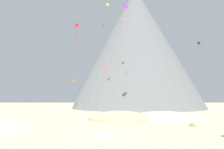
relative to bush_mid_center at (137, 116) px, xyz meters
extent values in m
plane|color=beige|center=(-7.95, -23.25, -0.30)|extent=(400.00, 400.00, 0.00)
ellipsoid|color=beige|center=(7.17, -1.53, -0.30)|extent=(24.13, 25.70, 3.13)
ellipsoid|color=#C6B284|center=(-4.38, -4.08, -0.30)|extent=(21.35, 20.86, 3.91)
cone|color=#477238|center=(0.00, 0.00, 0.00)|extent=(3.13, 3.13, 0.59)
cone|color=#477238|center=(-23.66, -13.44, -0.06)|extent=(3.67, 3.67, 0.47)
cone|color=#386633|center=(-26.54, -9.38, 0.02)|extent=(3.65, 3.65, 0.63)
cone|color=#568442|center=(9.45, -6.63, 0.03)|extent=(2.11, 2.11, 0.65)
cone|color=#668C4C|center=(7.90, -15.34, 0.03)|extent=(1.93, 1.93, 0.65)
cone|color=slate|center=(6.77, 50.43, 33.39)|extent=(79.48, 79.48, 67.37)
cone|color=slate|center=(17.24, 50.10, 19.94)|extent=(20.83, 20.83, 40.47)
cube|color=green|center=(-9.90, 21.62, 33.16)|extent=(0.76, 0.87, 0.93)
cylinder|color=green|center=(-10.16, 21.62, 30.83)|extent=(0.18, 0.60, 3.75)
cone|color=purple|center=(-1.97, 9.25, 34.92)|extent=(2.06, 1.05, 1.99)
cube|color=#E5668C|center=(-8.07, -1.63, 13.12)|extent=(0.67, 0.12, 1.31)
cylinder|color=#E5668C|center=(-7.79, -1.63, 11.15)|extent=(0.25, 0.19, 2.69)
cube|color=pink|center=(-1.85, 21.40, 35.75)|extent=(1.03, 0.82, 1.27)
cylinder|color=pink|center=(-1.73, 21.40, 33.60)|extent=(0.33, 0.45, 3.06)
cone|color=gold|center=(-7.89, 16.09, 39.09)|extent=(1.28, 0.67, 1.23)
cylinder|color=gold|center=(-7.78, 16.09, 37.61)|extent=(0.10, 0.30, 1.75)
cube|color=#33BCDB|center=(-18.64, 4.89, 14.10)|extent=(0.72, 0.70, 0.85)
cylinder|color=#5138B2|center=(-18.73, 4.89, 12.65)|extent=(0.31, 0.09, 2.10)
cube|color=black|center=(17.86, 1.21, 19.92)|extent=(0.59, 0.77, 0.83)
cylinder|color=#D1339E|center=(17.98, 1.21, 17.45)|extent=(0.49, 0.55, 4.16)
cube|color=orange|center=(-23.22, 33.15, 12.37)|extent=(1.34, 1.35, 0.50)
cube|color=orange|center=(-23.22, 33.15, 12.92)|extent=(1.34, 1.35, 0.50)
cylinder|color=#8CD133|center=(-23.38, 33.15, 10.76)|extent=(0.44, 0.14, 2.76)
cube|color=#D1339E|center=(-0.76, 15.06, 39.95)|extent=(0.27, 0.74, 1.00)
cylinder|color=#33BCDB|center=(-0.77, 15.06, 37.66)|extent=(0.24, 0.26, 3.64)
cube|color=red|center=(-16.48, 2.45, 25.31)|extent=(1.12, 1.10, 0.47)
cube|color=red|center=(-16.48, 2.45, 25.79)|extent=(1.12, 1.10, 0.47)
cylinder|color=red|center=(-16.65, 2.45, 23.02)|extent=(0.45, 0.49, 4.21)
cone|color=blue|center=(-6.13, 27.66, 11.40)|extent=(0.55, 1.69, 1.68)
cylinder|color=blue|center=(-5.99, 27.66, 9.54)|extent=(0.25, 0.31, 2.05)
camera|label=1|loc=(-6.34, -49.75, 4.62)|focal=30.25mm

